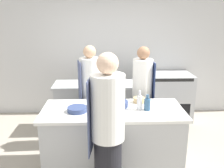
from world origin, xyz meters
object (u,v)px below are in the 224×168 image
object	(u,v)px
bottle_olive_oil	(139,102)
bottle_vinegar	(147,104)
bowl_ceramic_blue	(77,109)
oven_range	(169,96)
bowl_mixing_large	(118,104)
chef_at_prep_near	(108,132)
bowl_prep_small	(139,100)
chef_at_pass_far	(90,96)
chef_at_stove	(142,96)
bottle_wine	(120,112)
cup	(106,108)

from	to	relation	value
bottle_olive_oil	bottle_vinegar	distance (m)	0.10
bottle_vinegar	bowl_ceramic_blue	size ratio (longest dim) A/B	0.82
oven_range	bowl_mixing_large	xyz separation A→B (m)	(-1.14, -1.64, 0.46)
chef_at_prep_near	bottle_olive_oil	bearing A→B (deg)	-28.60
chef_at_prep_near	bottle_olive_oil	xyz separation A→B (m)	(0.43, 0.62, 0.12)
chef_at_prep_near	bowl_prep_small	world-z (taller)	chef_at_prep_near
chef_at_pass_far	bowl_prep_small	distance (m)	0.87
oven_range	chef_at_pass_far	xyz separation A→B (m)	(-1.56, -1.02, 0.36)
chef_at_pass_far	bottle_vinegar	distance (m)	1.11
oven_range	bottle_vinegar	xyz separation A→B (m)	(-0.77, -1.78, 0.51)
chef_at_stove	bowl_mixing_large	xyz separation A→B (m)	(-0.43, -0.64, 0.11)
chef_at_prep_near	bottle_wine	distance (m)	0.37
chef_at_stove	cup	bearing A→B (deg)	-39.93
chef_at_stove	bottle_olive_oil	distance (m)	0.80
bottle_olive_oil	bottle_wine	world-z (taller)	bottle_olive_oil
bottle_vinegar	bowl_prep_small	xyz separation A→B (m)	(-0.07, 0.29, -0.05)
chef_at_pass_far	bowl_ceramic_blue	world-z (taller)	chef_at_pass_far
bowl_mixing_large	cup	xyz separation A→B (m)	(-0.17, -0.14, 0.00)
chef_at_stove	bottle_wine	size ratio (longest dim) A/B	7.48
oven_range	chef_at_pass_far	world-z (taller)	chef_at_pass_far
bottle_vinegar	bottle_olive_oil	bearing A→B (deg)	169.02
chef_at_pass_far	bottle_wine	bearing A→B (deg)	-171.19
oven_range	chef_at_pass_far	bearing A→B (deg)	-146.79
oven_range	cup	distance (m)	2.26
bottle_vinegar	chef_at_stove	bearing A→B (deg)	85.97
bottle_vinegar	chef_at_prep_near	bearing A→B (deg)	-131.70
chef_at_stove	bottle_wine	xyz separation A→B (m)	(-0.43, -1.06, 0.16)
bowl_mixing_large	bottle_olive_oil	bearing A→B (deg)	-24.39
cup	chef_at_stove	bearing A→B (deg)	52.55
bottle_vinegar	cup	size ratio (longest dim) A/B	2.60
bowl_prep_small	cup	xyz separation A→B (m)	(-0.48, -0.29, 0.00)
bottle_olive_oil	bowl_mixing_large	xyz separation A→B (m)	(-0.27, 0.12, -0.07)
chef_at_prep_near	bottle_vinegar	bearing A→B (deg)	-35.32
bottle_wine	chef_at_prep_near	bearing A→B (deg)	-116.48
chef_at_prep_near	bowl_prep_small	size ratio (longest dim) A/B	10.61
chef_at_stove	bowl_mixing_large	world-z (taller)	chef_at_stove
chef_at_prep_near	bowl_mixing_large	size ratio (longest dim) A/B	6.35
bottle_vinegar	bottle_wine	size ratio (longest dim) A/B	0.97
chef_at_prep_near	bottle_vinegar	distance (m)	0.81
bottle_wine	bowl_mixing_large	size ratio (longest dim) A/B	0.79
bottle_wine	bowl_mixing_large	world-z (taller)	bottle_wine
bowl_mixing_large	cup	world-z (taller)	cup
bottle_wine	bowl_mixing_large	bearing A→B (deg)	90.09
bowl_mixing_large	bowl_prep_small	size ratio (longest dim) A/B	1.67
chef_at_stove	bowl_prep_small	distance (m)	0.52
bottle_olive_oil	bottle_wine	bearing A→B (deg)	-132.40
oven_range	bowl_ceramic_blue	xyz separation A→B (m)	(-1.69, -1.80, 0.45)
oven_range	chef_at_stove	bearing A→B (deg)	-125.56
bottle_olive_oil	cup	size ratio (longest dim) A/B	3.21
chef_at_prep_near	chef_at_pass_far	xyz separation A→B (m)	(-0.26, 1.36, -0.05)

